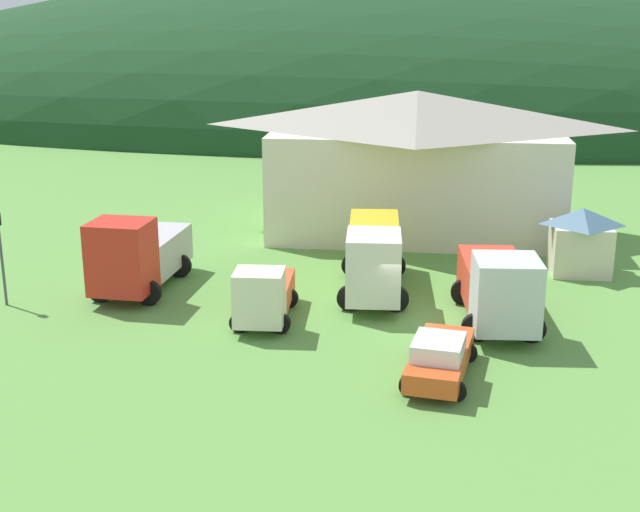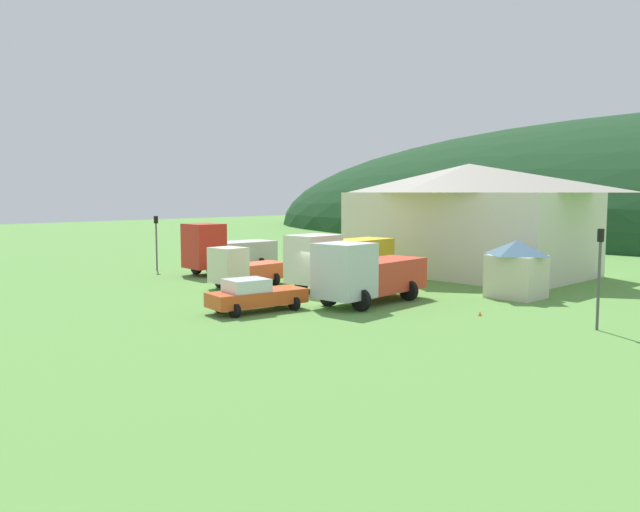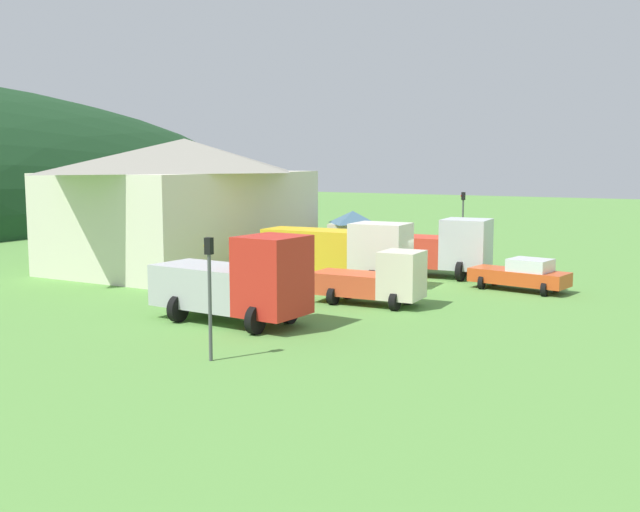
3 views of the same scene
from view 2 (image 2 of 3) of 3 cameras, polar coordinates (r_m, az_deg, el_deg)
name	(u,v)px [view 2 (image 2 of 3)]	position (r m, az deg, el deg)	size (l,w,h in m)	color
ground_plane	(326,296)	(37.03, 0.50, -3.49)	(200.00, 200.00, 0.00)	#5B9342
depot_building	(468,217)	(48.09, 12.84, 3.33)	(16.99, 10.75, 7.88)	silver
play_shed_cream	(516,268)	(37.70, 16.82, -1.02)	(2.93, 2.62, 3.22)	beige
crane_truck_red	(224,249)	(47.29, -8.43, 0.58)	(3.57, 6.82, 3.66)	red
light_truck_cream	(243,268)	(40.43, -6.78, -1.03)	(2.55, 5.12, 2.54)	beige
heavy_rig_striped	(339,258)	(40.02, 1.63, -0.20)	(3.28, 8.04, 3.35)	silver
tow_truck_silver	(366,273)	(34.09, 4.02, -1.47)	(3.50, 7.17, 3.32)	silver
service_pickup_orange	(255,295)	(32.14, -5.73, -3.42)	(2.76, 5.11, 1.66)	#D94E1F
traffic_light_west	(156,237)	(50.17, -14.13, 1.62)	(0.20, 0.32, 4.09)	#4C4C51
traffic_light_east	(599,268)	(29.94, 23.26, -1.01)	(0.20, 0.32, 4.32)	#4C4C51
traffic_cone_near_pickup	(480,316)	(31.92, 13.82, -5.12)	(0.36, 0.36, 0.46)	orange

